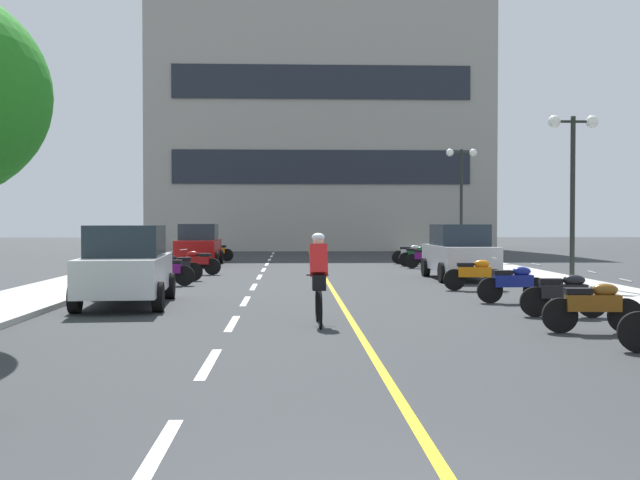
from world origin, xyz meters
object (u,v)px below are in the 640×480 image
(motorcycle_10, at_px, (426,257))
(motorcycle_4, at_px, (564,294))
(parked_car_mid, at_px, (459,252))
(motorcycle_5, at_px, (514,283))
(motorcycle_13, at_px, (216,251))
(parked_car_far, at_px, (199,244))
(motorcycle_8, at_px, (175,267))
(motorcycle_12, at_px, (411,253))
(parked_car_near, at_px, (126,265))
(motorcycle_11, at_px, (418,255))
(cyclist_rider, at_px, (319,277))
(street_lamp_far, at_px, (461,179))
(motorcycle_6, at_px, (475,274))
(street_lamp_mid, at_px, (573,160))
(motorcycle_9, at_px, (198,262))
(motorcycle_7, at_px, (166,270))
(motorcycle_3, at_px, (594,306))

(motorcycle_10, bearing_deg, motorcycle_4, -90.32)
(parked_car_mid, relative_size, motorcycle_5, 2.48)
(motorcycle_4, height_order, motorcycle_5, same)
(motorcycle_13, bearing_deg, parked_car_far, -96.39)
(motorcycle_8, distance_m, motorcycle_12, 13.48)
(parked_car_near, bearing_deg, parked_car_mid, 38.93)
(parked_car_far, height_order, motorcycle_11, parked_car_far)
(parked_car_far, height_order, cyclist_rider, parked_car_far)
(parked_car_near, distance_m, parked_car_far, 16.09)
(street_lamp_far, xyz_separation_m, parked_car_near, (-11.75, -18.05, -3.02))
(motorcycle_10, bearing_deg, parked_car_near, -124.61)
(parked_car_mid, relative_size, motorcycle_10, 2.50)
(motorcycle_6, height_order, motorcycle_10, same)
(parked_car_far, height_order, motorcycle_8, parked_car_far)
(street_lamp_far, relative_size, cyclist_rider, 2.95)
(street_lamp_mid, bearing_deg, motorcycle_9, 152.87)
(motorcycle_4, bearing_deg, motorcycle_13, 112.22)
(motorcycle_10, bearing_deg, cyclist_rider, -106.57)
(motorcycle_7, xyz_separation_m, motorcycle_10, (9.23, 8.13, 0.00))
(parked_car_near, height_order, motorcycle_7, parked_car_near)
(motorcycle_5, height_order, motorcycle_12, same)
(parked_car_near, relative_size, motorcycle_9, 2.57)
(parked_car_mid, xyz_separation_m, motorcycle_6, (-0.49, -4.14, -0.44))
(motorcycle_6, xyz_separation_m, motorcycle_11, (0.38, 11.65, 0.00))
(street_lamp_far, bearing_deg, motorcycle_8, -136.47)
(parked_car_far, xyz_separation_m, motorcycle_6, (9.13, -12.72, -0.44))
(motorcycle_9, distance_m, motorcycle_13, 9.66)
(parked_car_near, relative_size, motorcycle_6, 2.53)
(motorcycle_8, bearing_deg, motorcycle_7, -91.34)
(parked_car_far, distance_m, motorcycle_3, 22.71)
(motorcycle_3, xyz_separation_m, motorcycle_10, (0.37, 18.07, 0.00))
(street_lamp_mid, xyz_separation_m, motorcycle_7, (-11.82, 1.09, -3.22))
(street_lamp_mid, height_order, motorcycle_13, street_lamp_mid)
(parked_car_near, distance_m, cyclist_rider, 5.45)
(parked_car_mid, distance_m, parked_car_far, 12.89)
(motorcycle_7, relative_size, motorcycle_8, 1.01)
(motorcycle_11, bearing_deg, motorcycle_10, -87.90)
(street_lamp_far, xyz_separation_m, motorcycle_13, (-11.66, 1.66, -3.46))
(parked_car_near, height_order, cyclist_rider, parked_car_near)
(motorcycle_4, distance_m, motorcycle_13, 24.00)
(street_lamp_far, relative_size, motorcycle_11, 3.09)
(motorcycle_6, xyz_separation_m, motorcycle_7, (-8.80, 1.90, 0.00))
(parked_car_near, height_order, motorcycle_12, parked_car_near)
(motorcycle_6, distance_m, motorcycle_11, 11.65)
(street_lamp_mid, distance_m, street_lamp_far, 13.87)
(motorcycle_3, bearing_deg, parked_car_near, 152.25)
(motorcycle_11, distance_m, motorcycle_13, 10.24)
(motorcycle_11, bearing_deg, motorcycle_13, 152.73)
(motorcycle_4, bearing_deg, motorcycle_9, 124.97)
(street_lamp_mid, relative_size, motorcycle_3, 2.84)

